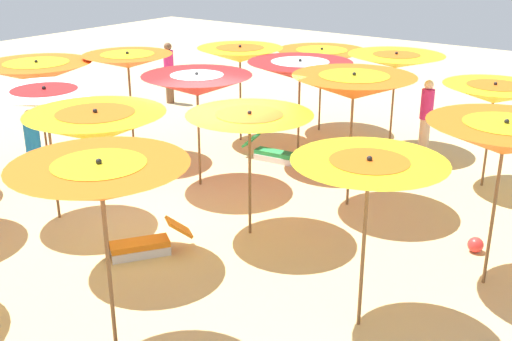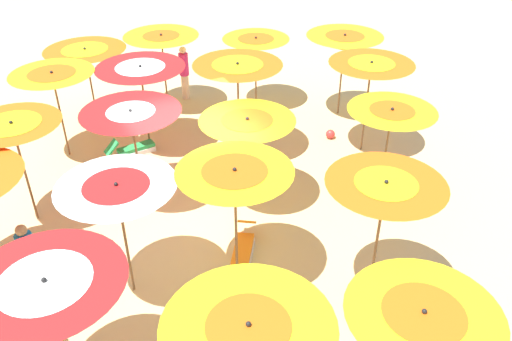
# 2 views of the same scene
# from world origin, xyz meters

# --- Properties ---
(ground) EXTENTS (41.63, 41.63, 0.04)m
(ground) POSITION_xyz_m (0.00, 0.00, -0.02)
(ground) COLOR #D1B57F
(beach_umbrella_0) EXTENTS (2.05, 2.05, 2.21)m
(beach_umbrella_0) POSITION_xyz_m (0.76, -6.10, 1.95)
(beach_umbrella_0) COLOR brown
(beach_umbrella_0) RESTS_ON ground
(beach_umbrella_1) EXTENTS (2.00, 2.00, 2.57)m
(beach_umbrella_1) POSITION_xyz_m (1.82, -3.94, 2.30)
(beach_umbrella_1) COLOR brown
(beach_umbrella_1) RESTS_ON ground
(beach_umbrella_2) EXTENTS (1.91, 1.91, 2.37)m
(beach_umbrella_2) POSITION_xyz_m (3.90, -1.58, 2.12)
(beach_umbrella_2) COLOR brown
(beach_umbrella_2) RESTS_ON ground
(beach_umbrella_3) EXTENTS (2.13, 2.13, 2.52)m
(beach_umbrella_3) POSITION_xyz_m (4.90, 0.46, 2.24)
(beach_umbrella_3) COLOR brown
(beach_umbrella_3) RESTS_ON ground
(beach_umbrella_4) EXTENTS (2.18, 2.18, 2.49)m
(beach_umbrella_4) POSITION_xyz_m (5.56, 2.53, 2.21)
(beach_umbrella_4) COLOR brown
(beach_umbrella_4) RESTS_ON ground
(beach_umbrella_5) EXTENTS (2.21, 2.21, 2.31)m
(beach_umbrella_5) POSITION_xyz_m (-1.36, -5.34, 2.03)
(beach_umbrella_5) COLOR brown
(beach_umbrella_5) RESTS_ON ground
(beach_umbrella_6) EXTENTS (2.07, 2.07, 2.47)m
(beach_umbrella_6) POSITION_xyz_m (-0.14, -2.34, 2.19)
(beach_umbrella_6) COLOR brown
(beach_umbrella_6) RESTS_ON ground
(beach_umbrella_7) EXTENTS (2.08, 2.08, 2.19)m
(beach_umbrella_7) POSITION_xyz_m (1.12, -0.27, 1.97)
(beach_umbrella_7) COLOR brown
(beach_umbrella_7) RESTS_ON ground
(beach_umbrella_8) EXTENTS (2.22, 2.22, 2.55)m
(beach_umbrella_8) POSITION_xyz_m (1.88, 1.81, 2.29)
(beach_umbrella_8) COLOR brown
(beach_umbrella_8) RESTS_ON ground
(beach_umbrella_9) EXTENTS (2.00, 2.00, 2.16)m
(beach_umbrella_9) POSITION_xyz_m (3.65, 4.30, 1.92)
(beach_umbrella_9) COLOR brown
(beach_umbrella_9) RESTS_ON ground
(beach_umbrella_10) EXTENTS (2.15, 2.15, 2.48)m
(beach_umbrella_10) POSITION_xyz_m (-3.46, -3.63, 2.21)
(beach_umbrella_10) COLOR brown
(beach_umbrella_10) RESTS_ON ground
(beach_umbrella_11) EXTENTS (2.03, 2.03, 2.44)m
(beach_umbrella_11) POSITION_xyz_m (-2.06, -1.83, 2.22)
(beach_umbrella_11) COLOR brown
(beach_umbrella_11) RESTS_ON ground
(beach_umbrella_12) EXTENTS (2.17, 2.17, 2.34)m
(beach_umbrella_12) POSITION_xyz_m (-1.05, 0.92, 2.08)
(beach_umbrella_12) COLOR brown
(beach_umbrella_12) RESTS_ON ground
(beach_umbrella_13) EXTENTS (2.27, 2.27, 2.35)m
(beach_umbrella_13) POSITION_xyz_m (-0.16, 3.23, 2.09)
(beach_umbrella_13) COLOR brown
(beach_umbrella_13) RESTS_ON ground
(beach_umbrella_14) EXTENTS (2.20, 2.20, 2.33)m
(beach_umbrella_14) POSITION_xyz_m (1.09, 5.34, 2.11)
(beach_umbrella_14) COLOR brown
(beach_umbrella_14) RESTS_ON ground
(beach_umbrella_17) EXTENTS (1.96, 1.96, 2.45)m
(beach_umbrella_17) POSITION_xyz_m (-3.37, 1.27, 2.24)
(beach_umbrella_17) COLOR brown
(beach_umbrella_17) RESTS_ON ground
(beach_umbrella_18) EXTENTS (2.05, 2.05, 2.37)m
(beach_umbrella_18) POSITION_xyz_m (-2.21, 3.78, 2.13)
(beach_umbrella_18) COLOR brown
(beach_umbrella_18) RESTS_ON ground
(beach_umbrella_19) EXTENTS (2.29, 2.29, 2.17)m
(beach_umbrella_19) POSITION_xyz_m (-1.05, 5.65, 1.94)
(beach_umbrella_19) COLOR brown
(beach_umbrella_19) RESTS_ON ground
(lounger_0) EXTENTS (1.04, 1.29, 0.55)m
(lounger_0) POSITION_xyz_m (0.23, -1.86, 0.20)
(lounger_0) COLOR silver
(lounger_0) RESTS_ON ground
(lounger_2) EXTENTS (1.34, 0.45, 0.57)m
(lounger_2) POSITION_xyz_m (-0.69, 2.98, 0.19)
(lounger_2) COLOR silver
(lounger_2) RESTS_ON ground
(beachgoer_1) EXTENTS (0.30, 0.30, 1.71)m
(beachgoer_1) POSITION_xyz_m (1.81, 5.65, 0.90)
(beachgoer_1) COLOR beige
(beachgoer_1) RESTS_ON ground
(beachgoer_2) EXTENTS (0.30, 0.30, 1.61)m
(beachgoer_2) POSITION_xyz_m (-3.66, -1.13, 0.84)
(beachgoer_2) COLOR #A3704C
(beachgoer_2) RESTS_ON ground
(beach_ball) EXTENTS (0.26, 0.26, 0.26)m
(beach_ball) POSITION_xyz_m (4.48, 1.34, 0.13)
(beach_ball) COLOR red
(beach_ball) RESTS_ON ground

